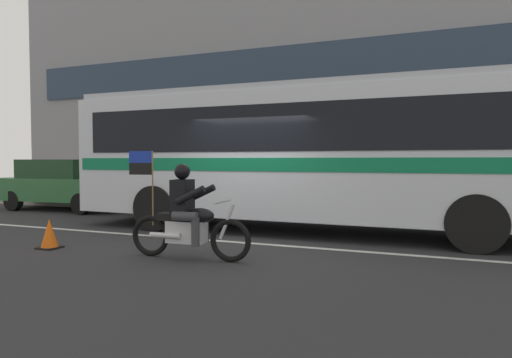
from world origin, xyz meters
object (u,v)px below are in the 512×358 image
traffic_cone (49,234)px  transit_bus (318,148)px  motorcycle_with_rider (188,218)px  parked_hatchback_downstreet (65,184)px

traffic_cone → transit_bus: bearing=41.1°
motorcycle_with_rider → parked_hatchback_downstreet: size_ratio=0.48×
transit_bus → motorcycle_with_rider: (-1.34, -3.42, -1.22)m
transit_bus → traffic_cone: transit_bus is taller
parked_hatchback_downstreet → motorcycle_with_rider: bearing=-33.0°
motorcycle_with_rider → traffic_cone: bearing=-176.1°
transit_bus → traffic_cone: (-4.14, -3.61, -1.63)m
transit_bus → motorcycle_with_rider: 3.87m
transit_bus → traffic_cone: size_ratio=20.54×
motorcycle_with_rider → parked_hatchback_downstreet: bearing=147.0°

